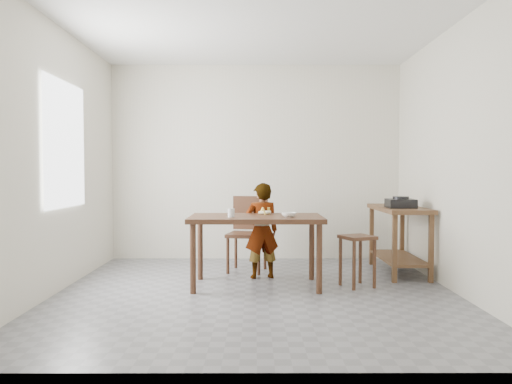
{
  "coord_description": "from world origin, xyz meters",
  "views": [
    {
      "loc": [
        -0.01,
        -4.97,
        1.21
      ],
      "look_at": [
        0.0,
        0.4,
        1.0
      ],
      "focal_mm": 35.0,
      "sensor_mm": 36.0,
      "label": 1
    }
  ],
  "objects_px": {
    "prep_counter": "(399,240)",
    "child": "(262,231)",
    "dining_chair": "(247,234)",
    "stool": "(357,261)",
    "dining_table": "(256,251)"
  },
  "relations": [
    {
      "from": "prep_counter",
      "to": "child",
      "type": "height_order",
      "value": "child"
    },
    {
      "from": "dining_chair",
      "to": "prep_counter",
      "type": "bearing_deg",
      "value": 9.77
    },
    {
      "from": "dining_chair",
      "to": "stool",
      "type": "xyz_separation_m",
      "value": [
        1.18,
        -0.82,
        -0.18
      ]
    },
    {
      "from": "prep_counter",
      "to": "dining_chair",
      "type": "bearing_deg",
      "value": 177.31
    },
    {
      "from": "dining_table",
      "to": "stool",
      "type": "xyz_separation_m",
      "value": [
        1.07,
        -0.03,
        -0.1
      ]
    },
    {
      "from": "stool",
      "to": "child",
      "type": "bearing_deg",
      "value": 156.37
    },
    {
      "from": "dining_table",
      "to": "dining_chair",
      "type": "xyz_separation_m",
      "value": [
        -0.11,
        0.79,
        0.08
      ]
    },
    {
      "from": "prep_counter",
      "to": "stool",
      "type": "relative_size",
      "value": 2.2
    },
    {
      "from": "dining_table",
      "to": "stool",
      "type": "distance_m",
      "value": 1.08
    },
    {
      "from": "child",
      "to": "dining_chair",
      "type": "height_order",
      "value": "child"
    },
    {
      "from": "dining_table",
      "to": "prep_counter",
      "type": "bearing_deg",
      "value": 22.15
    },
    {
      "from": "prep_counter",
      "to": "dining_chair",
      "type": "height_order",
      "value": "dining_chair"
    },
    {
      "from": "dining_table",
      "to": "dining_chair",
      "type": "distance_m",
      "value": 0.8
    },
    {
      "from": "prep_counter",
      "to": "dining_chair",
      "type": "distance_m",
      "value": 1.83
    },
    {
      "from": "dining_chair",
      "to": "stool",
      "type": "distance_m",
      "value": 1.45
    }
  ]
}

